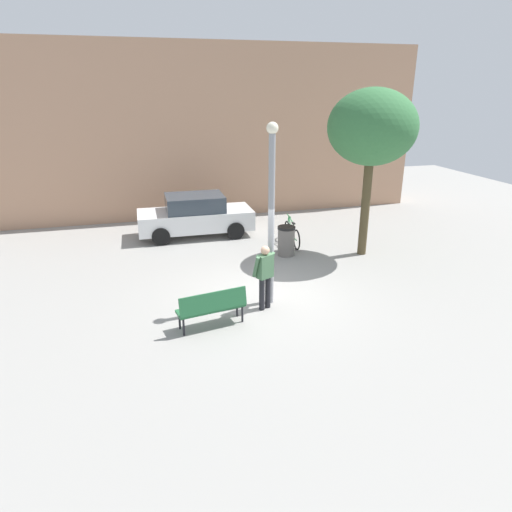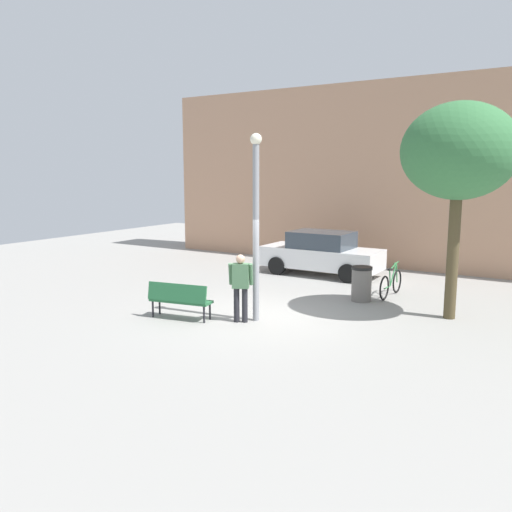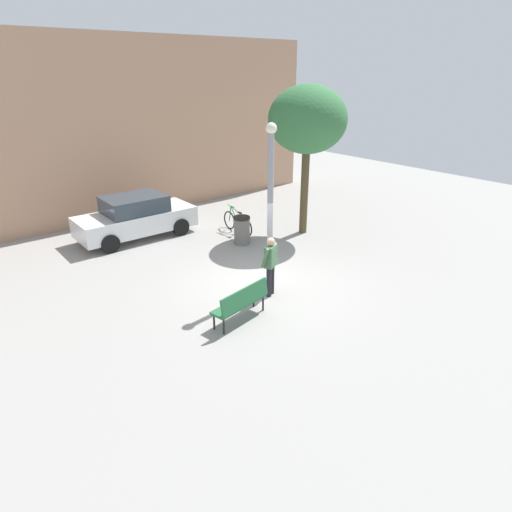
{
  "view_description": "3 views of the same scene",
  "coord_description": "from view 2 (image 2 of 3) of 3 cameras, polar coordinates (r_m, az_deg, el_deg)",
  "views": [
    {
      "loc": [
        -3.0,
        -10.47,
        5.23
      ],
      "look_at": [
        -0.15,
        0.18,
        1.13
      ],
      "focal_mm": 31.67,
      "sensor_mm": 36.0,
      "label": 1
    },
    {
      "loc": [
        6.65,
        -10.88,
        3.62
      ],
      "look_at": [
        0.07,
        -0.26,
        1.6
      ],
      "focal_mm": 36.49,
      "sensor_mm": 36.0,
      "label": 2
    },
    {
      "loc": [
        -7.23,
        -8.72,
        5.73
      ],
      "look_at": [
        -0.41,
        -0.34,
        1.13
      ],
      "focal_mm": 30.95,
      "sensor_mm": 36.0,
      "label": 3
    }
  ],
  "objects": [
    {
      "name": "plaza_tree",
      "position": [
        13.53,
        21.37,
        10.52
      ],
      "size": [
        2.74,
        2.74,
        5.28
      ],
      "color": "#4C4128",
      "rests_on": "ground_plane"
    },
    {
      "name": "ground_plane",
      "position": [
        13.25,
        0.34,
        -6.67
      ],
      "size": [
        36.0,
        36.0,
        0.0
      ],
      "primitive_type": "plane",
      "color": "gray"
    },
    {
      "name": "park_bench",
      "position": [
        13.05,
        -8.42,
        -4.55
      ],
      "size": [
        1.66,
        0.76,
        0.92
      ],
      "color": "#236038",
      "rests_on": "ground_plane"
    },
    {
      "name": "bicycle_green",
      "position": [
        15.79,
        14.58,
        -2.95
      ],
      "size": [
        0.11,
        1.81,
        0.97
      ],
      "color": "black",
      "rests_on": "ground_plane"
    },
    {
      "name": "trash_bin",
      "position": [
        15.02,
        11.49,
        -3.0
      ],
      "size": [
        0.59,
        0.59,
        0.99
      ],
      "color": "#66605B",
      "rests_on": "ground_plane"
    },
    {
      "name": "lamppost",
      "position": [
        12.48,
        -0.0,
        4.1
      ],
      "size": [
        0.28,
        0.28,
        4.52
      ],
      "color": "gray",
      "rests_on": "ground_plane"
    },
    {
      "name": "person_by_lamppost",
      "position": [
        12.58,
        -1.7,
        -3.01
      ],
      "size": [
        0.63,
        0.46,
        1.67
      ],
      "color": "#232328",
      "rests_on": "ground_plane"
    },
    {
      "name": "parked_car_white",
      "position": [
        18.61,
        7.18,
        0.31
      ],
      "size": [
        4.21,
        1.84,
        1.55
      ],
      "color": "silver",
      "rests_on": "ground_plane"
    },
    {
      "name": "building_facade",
      "position": [
        21.32,
        13.76,
        8.59
      ],
      "size": [
        18.56,
        2.0,
        7.0
      ],
      "primitive_type": "cube",
      "color": "tan",
      "rests_on": "ground_plane"
    }
  ]
}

